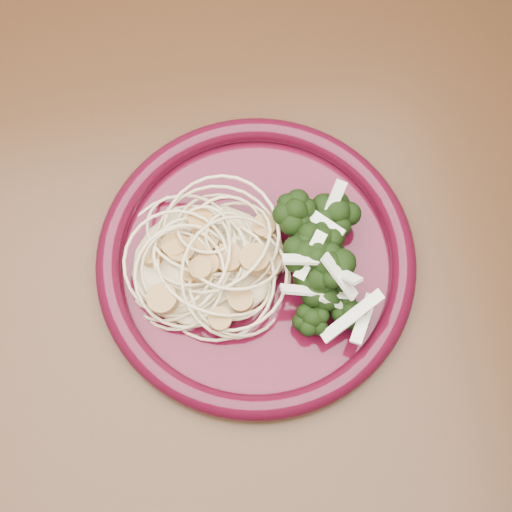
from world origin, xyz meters
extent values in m
plane|color=brown|center=(0.00, 0.00, 0.00)|extent=(3.50, 3.50, 0.00)
cube|color=#472814|center=(0.00, 0.00, 0.73)|extent=(1.20, 0.80, 0.04)
cylinder|color=#47081A|center=(-0.02, -0.04, 0.75)|extent=(0.30, 0.30, 0.01)
torus|color=#470619|center=(-0.02, -0.04, 0.76)|extent=(0.30, 0.30, 0.02)
ellipsoid|color=beige|center=(-0.07, -0.04, 0.77)|extent=(0.14, 0.12, 0.03)
ellipsoid|color=black|center=(0.03, -0.05, 0.78)|extent=(0.09, 0.14, 0.05)
camera|label=1|loc=(-0.06, -0.26, 1.36)|focal=50.00mm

